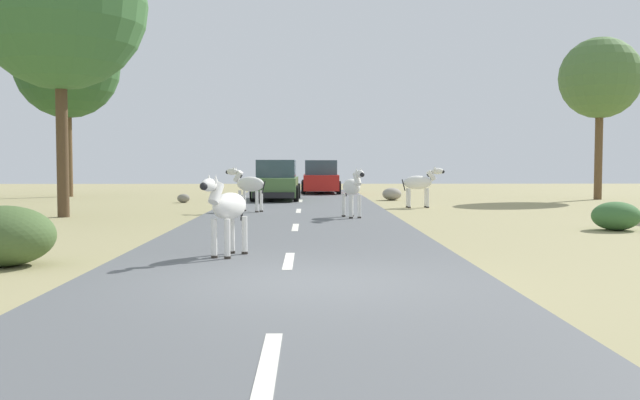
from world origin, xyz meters
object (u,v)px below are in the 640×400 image
zebra_0 (352,188)px  tree_4 (67,66)px  zebra_2 (420,183)px  car_1 (276,182)px  zebra_3 (248,185)px  car_0 (321,178)px  bush_2 (616,216)px  zebra_1 (227,207)px  bush_0 (4,236)px  rock_0 (392,194)px  tree_0 (600,79)px  tree_3 (59,3)px  rock_4 (184,198)px

zebra_0 → tree_4: 19.76m
zebra_2 → car_1: size_ratio=0.38×
zebra_2 → zebra_3: 6.70m
car_0 → bush_2: bearing=-70.3°
zebra_1 → bush_0: bearing=32.9°
zebra_0 → rock_0: bearing=-119.2°
zebra_2 → bush_2: 9.39m
zebra_3 → tree_4: size_ratio=0.17×
car_1 → bush_2: size_ratio=3.66×
tree_0 → zebra_0: bearing=-137.5°
zebra_2 → tree_3: size_ratio=0.18×
tree_4 → bush_0: 24.78m
zebra_3 → tree_0: tree_0 is taller
car_1 → tree_0: bearing=-175.3°
zebra_1 → car_0: 24.99m
rock_0 → car_1: bearing=-174.5°
zebra_2 → bush_2: bearing=16.1°
car_0 → tree_4: (-12.38, -2.52, 5.49)m
car_0 → rock_4: bearing=-127.1°
zebra_3 → tree_0: bearing=-31.4°
car_0 → tree_3: (-8.22, -15.37, 5.67)m
zebra_3 → rock_4: (-3.22, 6.05, -0.77)m
tree_0 → tree_4: bearing=173.2°
zebra_0 → zebra_1: zebra_0 is taller
car_0 → zebra_2: bearing=-72.4°
zebra_2 → zebra_3: bearing=-72.6°
car_0 → bush_2: (7.01, -19.81, -0.49)m
bush_0 → bush_2: size_ratio=1.39×
zebra_0 → bush_0: zebra_0 is taller
tree_3 → rock_4: 10.20m
rock_0 → zebra_1: bearing=-105.2°
car_0 → bush_0: 26.25m
car_0 → rock_4: 9.73m
zebra_0 → rock_4: 10.85m
zebra_2 → car_0: bearing=-168.5°
tree_3 → rock_0: (11.28, 9.34, -6.24)m
tree_4 → car_0: bearing=11.5°
zebra_0 → tree_0: 16.68m
zebra_1 → tree_0: bearing=-105.5°
zebra_0 → zebra_1: size_ratio=1.05×
zebra_0 → car_1: car_1 is taller
car_1 → tree_0: tree_0 is taller
zebra_0 → tree_3: bearing=-22.5°
zebra_3 → rock_4: bearing=58.0°
zebra_0 → zebra_3: 4.19m
zebra_2 → tree_4: (-15.88, 8.60, 5.42)m
car_1 → tree_4: 12.37m
tree_0 → bush_0: (-18.12, -20.13, -4.95)m
bush_0 → zebra_2: bearing=57.8°
zebra_1 → zebra_3: size_ratio=0.97×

